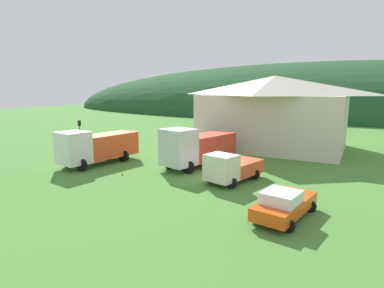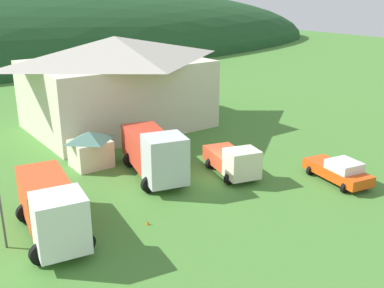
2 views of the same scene
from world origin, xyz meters
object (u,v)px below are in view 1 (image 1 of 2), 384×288
(play_shed_cream, at_px, (193,142))
(tow_truck_silver, at_px, (197,147))
(depot_building, at_px, (274,111))
(service_pickup_orange, at_px, (284,204))
(light_truck_cream, at_px, (231,167))
(heavy_rig_white, at_px, (96,146))
(traffic_cone_near_pickup, at_px, (122,176))
(traffic_light_west, at_px, (80,136))

(play_shed_cream, height_order, tow_truck_silver, tow_truck_silver)
(depot_building, height_order, service_pickup_orange, depot_building)
(depot_building, height_order, light_truck_cream, depot_building)
(heavy_rig_white, bearing_deg, traffic_cone_near_pickup, 76.44)
(service_pickup_orange, relative_size, traffic_light_west, 1.28)
(traffic_light_west, bearing_deg, tow_truck_silver, 17.16)
(play_shed_cream, height_order, heavy_rig_white, heavy_rig_white)
(light_truck_cream, bearing_deg, traffic_light_west, -74.55)
(play_shed_cream, relative_size, traffic_light_west, 0.72)
(heavy_rig_white, bearing_deg, light_truck_cream, 101.42)
(depot_building, distance_m, light_truck_cream, 16.23)
(tow_truck_silver, distance_m, traffic_cone_near_pickup, 7.18)
(traffic_cone_near_pickup, bearing_deg, play_shed_cream, 83.16)
(heavy_rig_white, bearing_deg, play_shed_cream, 153.35)
(play_shed_cream, bearing_deg, service_pickup_orange, -45.69)
(depot_building, height_order, tow_truck_silver, depot_building)
(depot_building, xyz_separation_m, service_pickup_orange, (5.91, -20.97, -3.58))
(service_pickup_orange, distance_m, traffic_cone_near_pickup, 13.94)
(traffic_cone_near_pickup, bearing_deg, depot_building, 67.10)
(depot_building, bearing_deg, light_truck_cream, -87.04)
(depot_building, xyz_separation_m, light_truck_cream, (0.82, -15.88, -3.26))
(tow_truck_silver, relative_size, service_pickup_orange, 1.61)
(tow_truck_silver, distance_m, service_pickup_orange, 12.76)
(depot_building, height_order, traffic_cone_near_pickup, depot_building)
(play_shed_cream, height_order, traffic_light_west, traffic_light_west)
(depot_building, distance_m, heavy_rig_white, 20.80)
(depot_building, distance_m, traffic_light_west, 22.02)
(play_shed_cream, distance_m, traffic_light_west, 11.54)
(light_truck_cream, bearing_deg, tow_truck_silver, -110.02)
(play_shed_cream, xyz_separation_m, service_pickup_orange, (12.46, -12.76, -0.57))
(heavy_rig_white, distance_m, traffic_light_west, 2.53)
(depot_building, relative_size, traffic_light_west, 4.15)
(depot_building, relative_size, light_truck_cream, 3.01)
(service_pickup_orange, bearing_deg, depot_building, -154.32)
(play_shed_cream, height_order, light_truck_cream, play_shed_cream)
(depot_building, xyz_separation_m, tow_truck_silver, (-3.77, -12.73, -2.55))
(heavy_rig_white, relative_size, service_pickup_orange, 1.55)
(tow_truck_silver, distance_m, light_truck_cream, 5.62)
(depot_building, xyz_separation_m, heavy_rig_white, (-12.45, -16.45, -2.65))
(traffic_cone_near_pickup, bearing_deg, light_truck_cream, 16.30)
(play_shed_cream, relative_size, service_pickup_orange, 0.56)
(service_pickup_orange, xyz_separation_m, traffic_cone_near_pickup, (-13.68, 2.57, -0.83))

